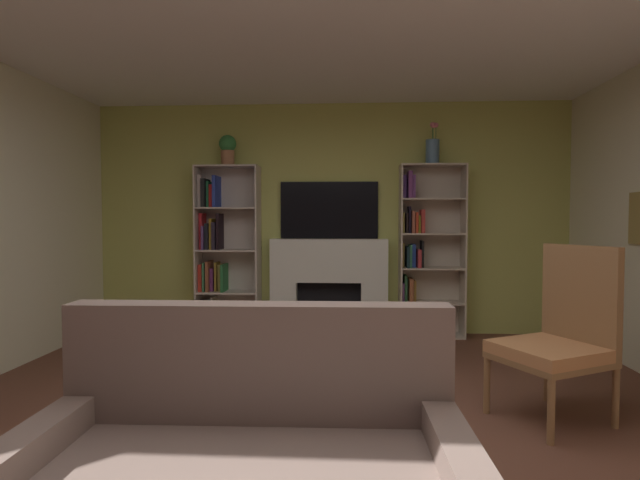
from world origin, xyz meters
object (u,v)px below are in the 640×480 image
(potted_plant, at_px, (228,149))
(armchair, at_px, (561,335))
(bookshelf_left, at_px, (221,252))
(bookshelf_right, at_px, (423,251))
(tv, at_px, (329,210))
(vase_with_flowers, at_px, (433,150))
(fireplace, at_px, (329,284))

(potted_plant, xyz_separation_m, armchair, (2.81, -2.34, -1.58))
(bookshelf_left, height_order, bookshelf_right, same)
(tv, bearing_deg, bookshelf_right, -4.56)
(bookshelf_right, bearing_deg, bookshelf_left, -179.92)
(vase_with_flowers, xyz_separation_m, armchair, (0.48, -2.34, -1.55))
(bookshelf_left, xyz_separation_m, armchair, (2.90, -2.37, -0.39))
(fireplace, distance_m, potted_plant, 1.94)
(bookshelf_left, height_order, armchair, bookshelf_left)
(fireplace, height_order, vase_with_flowers, vase_with_flowers)
(potted_plant, bearing_deg, armchair, -39.80)
(tv, xyz_separation_m, armchair, (1.64, -2.46, -0.88))
(bookshelf_left, relative_size, vase_with_flowers, 4.08)
(fireplace, distance_m, tv, 0.86)
(bookshelf_left, relative_size, armchair, 1.68)
(bookshelf_left, xyz_separation_m, potted_plant, (0.10, -0.03, 1.19))
(bookshelf_left, xyz_separation_m, vase_with_flowers, (2.43, -0.03, 1.16))
(potted_plant, bearing_deg, bookshelf_left, 162.30)
(bookshelf_right, xyz_separation_m, potted_plant, (-2.24, -0.03, 1.18))
(bookshelf_right, bearing_deg, vase_with_flowers, -21.00)
(tv, distance_m, potted_plant, 1.37)
(bookshelf_left, xyz_separation_m, bookshelf_right, (2.34, 0.00, 0.02))
(tv, relative_size, vase_with_flowers, 2.37)
(bookshelf_left, relative_size, bookshelf_right, 1.00)
(tv, xyz_separation_m, bookshelf_right, (1.08, -0.09, -0.47))
(fireplace, distance_m, vase_with_flowers, 1.92)
(vase_with_flowers, bearing_deg, armchair, -78.46)
(fireplace, xyz_separation_m, bookshelf_right, (1.08, -0.00, 0.38))
(tv, distance_m, bookshelf_left, 1.35)
(bookshelf_right, distance_m, potted_plant, 2.53)
(bookshelf_left, distance_m, potted_plant, 1.20)
(fireplace, bearing_deg, tv, 90.00)
(bookshelf_right, bearing_deg, potted_plant, -179.13)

